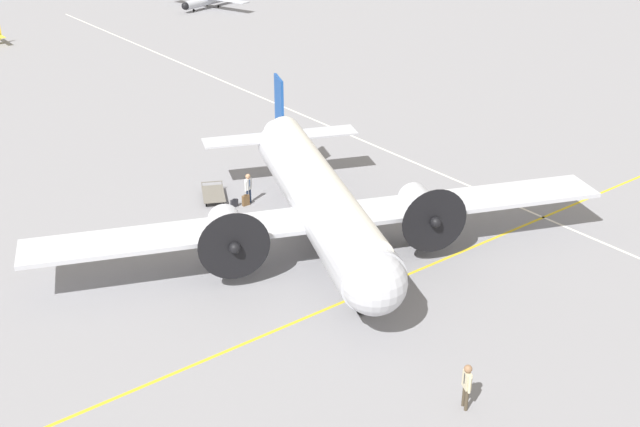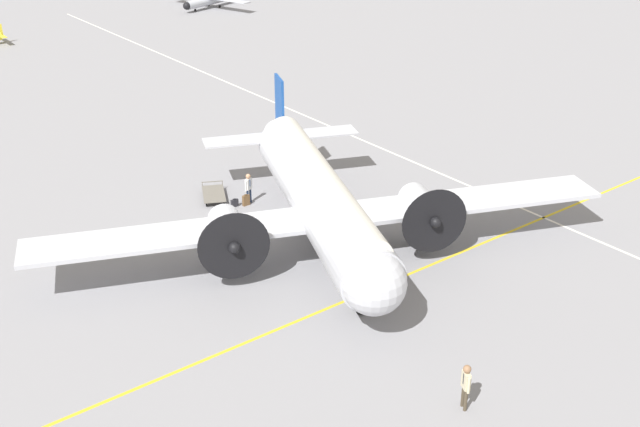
% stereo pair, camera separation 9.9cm
% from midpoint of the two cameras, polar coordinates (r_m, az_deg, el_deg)
% --- Properties ---
extents(ground_plane, '(300.00, 300.00, 0.00)m').
position_cam_midpoint_polar(ground_plane, '(38.99, -0.07, -2.36)').
color(ground_plane, gray).
extents(apron_line_eastwest, '(120.00, 0.16, 0.01)m').
position_cam_midpoint_polar(apron_line_eastwest, '(35.92, 4.46, -5.08)').
color(apron_line_eastwest, gold).
rests_on(apron_line_eastwest, ground_plane).
extents(apron_line_northsouth, '(0.16, 120.00, 0.01)m').
position_cam_midpoint_polar(apron_line_northsouth, '(46.02, 11.04, 1.72)').
color(apron_line_northsouth, silver).
rests_on(apron_line_northsouth, ground_plane).
extents(airliner_main, '(26.14, 18.68, 6.10)m').
position_cam_midpoint_polar(airliner_main, '(37.43, 0.11, 0.86)').
color(airliner_main, silver).
rests_on(airliner_main, ground_plane).
extents(crew_foreground, '(0.36, 0.57, 1.82)m').
position_cam_midpoint_polar(crew_foreground, '(28.67, 10.30, -11.71)').
color(crew_foreground, '#473D2D').
rests_on(crew_foreground, ground_plane).
extents(passenger_boarding, '(0.56, 0.31, 1.71)m').
position_cam_midpoint_polar(passenger_boarding, '(43.22, -5.19, 2.00)').
color(passenger_boarding, navy).
rests_on(passenger_boarding, ground_plane).
extents(suitcase_near_door, '(0.41, 0.15, 0.47)m').
position_cam_midpoint_polar(suitcase_near_door, '(43.20, -6.18, 0.73)').
color(suitcase_near_door, '#232328').
rests_on(suitcase_near_door, ground_plane).
extents(suitcase_upright_spare, '(0.41, 0.16, 0.63)m').
position_cam_midpoint_polar(suitcase_upright_spare, '(43.27, -5.36, 0.94)').
color(suitcase_upright_spare, brown).
rests_on(suitcase_upright_spare, ground_plane).
extents(baggage_cart, '(2.11, 2.62, 0.56)m').
position_cam_midpoint_polar(baggage_cart, '(44.26, -7.65, 1.38)').
color(baggage_cart, '#6B665B').
rests_on(baggage_cart, ground_plane).
extents(light_aircraft_taxiing, '(8.60, 11.26, 2.16)m').
position_cam_midpoint_polar(light_aircraft_taxiing, '(94.47, -7.99, 14.79)').
color(light_aircraft_taxiing, '#B7BCC6').
rests_on(light_aircraft_taxiing, ground_plane).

